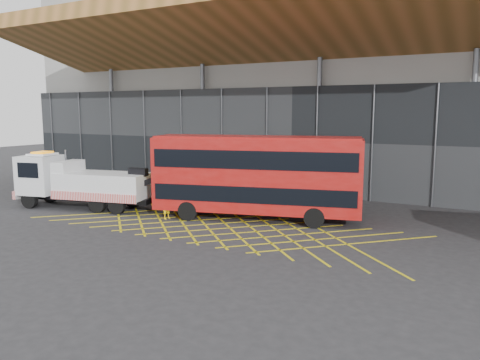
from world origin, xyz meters
The scene contains 6 objects.
ground_plane centered at (0.00, 0.00, 0.00)m, with size 120.00×120.00×0.00m, color #272729.
road_markings centered at (2.40, 0.00, 0.01)m, with size 21.56×7.16×0.01m.
construction_building centered at (1.92, 18.40, 8.98)m, with size 55.00×23.97×18.00m.
recovery_truck centered at (-7.96, -0.10, 1.69)m, with size 10.51×4.35×3.65m.
bus_towed centered at (3.52, 2.48, 2.67)m, with size 12.10×5.69×4.81m.
worker centered at (-1.11, 0.13, 0.81)m, with size 0.59×0.39×1.63m, color yellow.
Camera 1 is at (15.46, -21.17, 6.25)m, focal length 35.00 mm.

